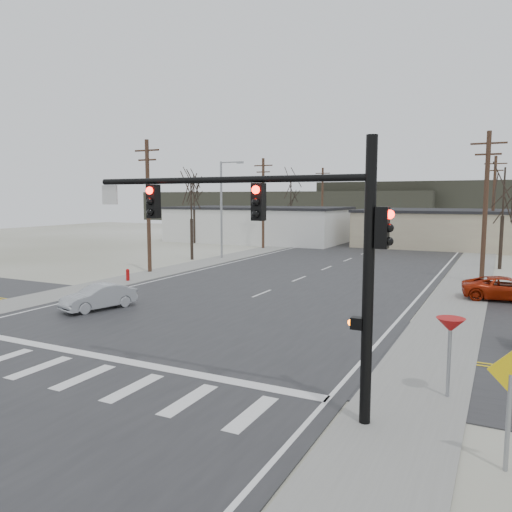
{
  "coord_description": "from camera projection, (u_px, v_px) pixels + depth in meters",
  "views": [
    {
      "loc": [
        12.73,
        -18.2,
        5.72
      ],
      "look_at": [
        0.88,
        5.47,
        2.6
      ],
      "focal_mm": 35.0,
      "sensor_mm": 36.0,
      "label": 1
    }
  ],
  "objects": [
    {
      "name": "ground",
      "position": [
        184.0,
        325.0,
        22.49
      ],
      "size": [
        140.0,
        140.0,
        0.0
      ],
      "primitive_type": "plane",
      "color": "white",
      "rests_on": "ground"
    },
    {
      "name": "main_road",
      "position": [
        304.0,
        277.0,
        35.81
      ],
      "size": [
        18.0,
        110.0,
        0.05
      ],
      "primitive_type": "cube",
      "color": "#262628",
      "rests_on": "ground"
    },
    {
      "name": "cross_road",
      "position": [
        184.0,
        324.0,
        22.49
      ],
      "size": [
        90.0,
        10.0,
        0.04
      ],
      "primitive_type": "cube",
      "color": "#262628",
      "rests_on": "ground"
    },
    {
      "name": "sidewalk_left",
      "position": [
        214.0,
        261.0,
        44.96
      ],
      "size": [
        3.0,
        90.0,
        0.06
      ],
      "primitive_type": "cube",
      "color": "gray",
      "rests_on": "ground"
    },
    {
      "name": "sidewalk_right",
      "position": [
        469.0,
        278.0,
        35.54
      ],
      "size": [
        3.0,
        90.0,
        0.06
      ],
      "primitive_type": "cube",
      "color": "gray",
      "rests_on": "ground"
    },
    {
      "name": "traffic_signal_mast",
      "position": [
        296.0,
        238.0,
        12.93
      ],
      "size": [
        8.95,
        0.43,
        7.2
      ],
      "color": "black",
      "rests_on": "ground"
    },
    {
      "name": "fire_hydrant",
      "position": [
        128.0,
        275.0,
        34.08
      ],
      "size": [
        0.24,
        0.24,
        0.87
      ],
      "color": "#A50C0C",
      "rests_on": "ground"
    },
    {
      "name": "yield_sign",
      "position": [
        450.0,
        328.0,
        14.03
      ],
      "size": [
        0.8,
        0.8,
        2.35
      ],
      "color": "gray",
      "rests_on": "ground"
    },
    {
      "name": "diamond_sign",
      "position": [
        510.0,
        398.0,
        10.31
      ],
      "size": [
        0.92,
        0.1,
        2.61
      ],
      "color": "gray",
      "rests_on": "ground"
    },
    {
      "name": "building_left_far",
      "position": [
        259.0,
        224.0,
        64.86
      ],
      "size": [
        22.3,
        12.3,
        4.5
      ],
      "color": "silver",
      "rests_on": "ground"
    },
    {
      "name": "building_right_far",
      "position": [
        478.0,
        229.0,
        56.87
      ],
      "size": [
        26.3,
        14.3,
        4.3
      ],
      "color": "#BCB38F",
      "rests_on": "ground"
    },
    {
      "name": "upole_left_b",
      "position": [
        148.0,
        204.0,
        37.65
      ],
      "size": [
        2.2,
        0.3,
        10.0
      ],
      "color": "#452C20",
      "rests_on": "ground"
    },
    {
      "name": "upole_left_c",
      "position": [
        263.0,
        202.0,
        55.41
      ],
      "size": [
        2.2,
        0.3,
        10.0
      ],
      "color": "#452C20",
      "rests_on": "ground"
    },
    {
      "name": "upole_left_d",
      "position": [
        322.0,
        201.0,
        73.17
      ],
      "size": [
        2.2,
        0.3,
        10.0
      ],
      "color": "#452C20",
      "rests_on": "ground"
    },
    {
      "name": "upole_right_a",
      "position": [
        485.0,
        205.0,
        32.75
      ],
      "size": [
        2.2,
        0.3,
        10.0
      ],
      "color": "#452C20",
      "rests_on": "ground"
    },
    {
      "name": "upole_right_b",
      "position": [
        493.0,
        202.0,
        52.29
      ],
      "size": [
        2.2,
        0.3,
        10.0
      ],
      "color": "#452C20",
      "rests_on": "ground"
    },
    {
      "name": "streetlight_main",
      "position": [
        223.0,
        204.0,
        46.23
      ],
      "size": [
        2.4,
        0.25,
        9.0
      ],
      "color": "gray",
      "rests_on": "ground"
    },
    {
      "name": "tree_left_near",
      "position": [
        191.0,
        203.0,
        45.42
      ],
      "size": [
        3.3,
        3.3,
        7.35
      ],
      "color": "#2F241D",
      "rests_on": "ground"
    },
    {
      "name": "tree_right_mid",
      "position": [
        504.0,
        195.0,
        39.33
      ],
      "size": [
        3.74,
        3.74,
        8.33
      ],
      "color": "#2F241D",
      "rests_on": "ground"
    },
    {
      "name": "tree_left_far",
      "position": [
        291.0,
        193.0,
        68.83
      ],
      "size": [
        3.96,
        3.96,
        8.82
      ],
      "color": "#2F241D",
      "rests_on": "ground"
    },
    {
      "name": "tree_left_mid",
      "position": [
        194.0,
        193.0,
        61.73
      ],
      "size": [
        3.96,
        3.96,
        8.82
      ],
      "color": "#2F241D",
      "rests_on": "ground"
    },
    {
      "name": "hill_left",
      "position": [
        284.0,
        207.0,
        119.34
      ],
      "size": [
        70.0,
        18.0,
        7.0
      ],
      "primitive_type": "cube",
      "color": "#333026",
      "rests_on": "ground"
    },
    {
      "name": "sedan_crossing",
      "position": [
        99.0,
        297.0,
        25.4
      ],
      "size": [
        2.35,
        4.03,
        1.25
      ],
      "primitive_type": "imported",
      "rotation": [
        0.0,
        0.0,
        -0.29
      ],
      "color": "#A0A4AA",
      "rests_on": "main_road"
    },
    {
      "name": "car_far_a",
      "position": [
        427.0,
        235.0,
        64.93
      ],
      "size": [
        3.9,
        6.11,
        1.65
      ],
      "primitive_type": "imported",
      "rotation": [
        0.0,
        0.0,
        2.84
      ],
      "color": "black",
      "rests_on": "main_road"
    },
    {
      "name": "car_far_b",
      "position": [
        412.0,
        232.0,
        71.69
      ],
      "size": [
        2.3,
        4.38,
        1.42
      ],
      "primitive_type": "imported",
      "rotation": [
        0.0,
        0.0,
        0.16
      ],
      "color": "black",
      "rests_on": "main_road"
    },
    {
      "name": "car_parked_red",
      "position": [
        507.0,
        289.0,
        27.65
      ],
      "size": [
        4.87,
        2.73,
        1.29
      ],
      "primitive_type": "imported",
      "rotation": [
        0.0,
        0.0,
        1.7
      ],
      "color": "#A32008",
      "rests_on": "parking_lot"
    }
  ]
}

